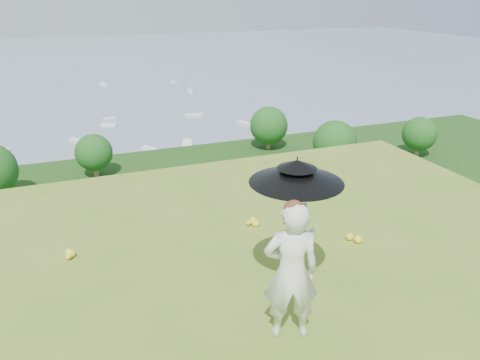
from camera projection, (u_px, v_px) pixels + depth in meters
name	position (u px, v px, depth m)	size (l,w,h in m)	color
forest_slope	(111.00, 352.00, 45.81)	(140.00, 56.00, 22.00)	#14360E
shoreline_tier	(87.00, 233.00, 83.00)	(170.00, 28.00, 8.00)	#706559
bay_water	(60.00, 76.00, 224.82)	(700.00, 700.00, 0.00)	slate
slope_trees	(94.00, 225.00, 40.56)	(110.00, 50.00, 6.00)	#174615
harbor_town	(82.00, 200.00, 80.56)	(110.00, 22.00, 5.00)	silver
moored_boats	(25.00, 115.00, 152.23)	(140.00, 140.00, 0.70)	silver
painter	(291.00, 272.00, 5.36)	(0.64, 0.42, 1.77)	silver
field_easel	(293.00, 255.00, 5.97)	(0.57, 0.57, 1.50)	#9A6C40
sun_umbrella	(296.00, 189.00, 5.66)	(1.15, 1.15, 0.83)	black
painter_cap	(294.00, 206.00, 5.05)	(0.22, 0.27, 0.10)	#CB6F7A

